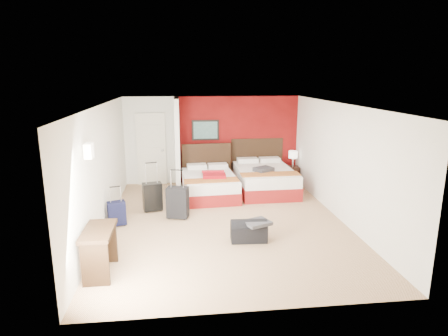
{
  "coord_description": "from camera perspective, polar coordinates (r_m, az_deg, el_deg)",
  "views": [
    {
      "loc": [
        -0.92,
        -7.72,
        3.07
      ],
      "look_at": [
        0.06,
        0.8,
        1.0
      ],
      "focal_mm": 30.81,
      "sensor_mm": 36.0,
      "label": 1
    }
  ],
  "objects": [
    {
      "name": "entry_door",
      "position": [
        11.14,
        -10.73,
        2.76
      ],
      "size": [
        0.82,
        0.06,
        2.05
      ],
      "primitive_type": "cube",
      "color": "silver",
      "rests_on": "ground"
    },
    {
      "name": "ground",
      "position": [
        8.36,
        0.22,
        -7.98
      ],
      "size": [
        6.5,
        6.5,
        0.0
      ],
      "primitive_type": "plane",
      "color": "tan",
      "rests_on": "ground"
    },
    {
      "name": "nightstand",
      "position": [
        11.37,
        10.1,
        -1.01
      ],
      "size": [
        0.38,
        0.38,
        0.5
      ],
      "primitive_type": "cube",
      "rotation": [
        0.0,
        0.0,
        -0.07
      ],
      "color": "black",
      "rests_on": "ground"
    },
    {
      "name": "desk",
      "position": [
        6.48,
        -17.93,
        -11.71
      ],
      "size": [
        0.45,
        0.9,
        0.75
      ],
      "primitive_type": "cube",
      "rotation": [
        0.0,
        0.0,
        0.0
      ],
      "color": "black",
      "rests_on": "ground"
    },
    {
      "name": "suitcase_navy",
      "position": [
        8.37,
        -15.62,
        -6.66
      ],
      "size": [
        0.41,
        0.32,
        0.5
      ],
      "primitive_type": "cube",
      "rotation": [
        0.0,
        0.0,
        0.31
      ],
      "color": "black",
      "rests_on": "ground"
    },
    {
      "name": "room_walls",
      "position": [
        9.33,
        -9.41,
        2.18
      ],
      "size": [
        5.02,
        6.52,
        2.5
      ],
      "color": "white",
      "rests_on": "ground"
    },
    {
      "name": "suitcase_black",
      "position": [
        9.05,
        -10.56,
        -4.36
      ],
      "size": [
        0.48,
        0.36,
        0.64
      ],
      "primitive_type": "cube",
      "rotation": [
        0.0,
        0.0,
        0.23
      ],
      "color": "black",
      "rests_on": "ground"
    },
    {
      "name": "duffel_bag",
      "position": [
        7.42,
        3.7,
        -9.45
      ],
      "size": [
        0.7,
        0.4,
        0.35
      ],
      "primitive_type": "cube",
      "rotation": [
        0.0,
        0.0,
        -0.06
      ],
      "color": "black",
      "rests_on": "ground"
    },
    {
      "name": "partition_wall",
      "position": [
        10.49,
        -6.91,
        3.48
      ],
      "size": [
        0.12,
        1.2,
        2.5
      ],
      "primitive_type": "cube",
      "color": "silver",
      "rests_on": "ground"
    },
    {
      "name": "red_accent_panel",
      "position": [
        11.22,
        2.09,
        4.23
      ],
      "size": [
        3.5,
        0.04,
        2.5
      ],
      "primitive_type": "cube",
      "color": "maroon",
      "rests_on": "ground"
    },
    {
      "name": "bed_right",
      "position": [
        10.47,
        6.03,
        -1.77
      ],
      "size": [
        1.5,
        2.12,
        0.63
      ],
      "primitive_type": "cube",
      "rotation": [
        0.0,
        0.0,
        0.02
      ],
      "color": "white",
      "rests_on": "ground"
    },
    {
      "name": "jacket_bundle",
      "position": [
        10.07,
        5.9,
        -0.21
      ],
      "size": [
        0.57,
        0.53,
        0.11
      ],
      "primitive_type": "cube",
      "rotation": [
        0.0,
        0.0,
        0.49
      ],
      "color": "#37363B",
      "rests_on": "bed_right"
    },
    {
      "name": "jacket_draped",
      "position": [
        7.32,
        4.96,
        -8.07
      ],
      "size": [
        0.57,
        0.53,
        0.06
      ],
      "primitive_type": "cube",
      "rotation": [
        0.0,
        0.0,
        0.39
      ],
      "color": "#3B3B40",
      "rests_on": "duffel_bag"
    },
    {
      "name": "bed_left",
      "position": [
        10.01,
        -2.17,
        -2.61
      ],
      "size": [
        1.44,
        1.97,
        0.57
      ],
      "primitive_type": "cube",
      "rotation": [
        0.0,
        0.0,
        0.06
      ],
      "color": "white",
      "rests_on": "ground"
    },
    {
      "name": "red_suitcase_open",
      "position": [
        9.83,
        -1.56,
        -0.89
      ],
      "size": [
        0.61,
        0.82,
        0.1
      ],
      "primitive_type": "cube",
      "rotation": [
        0.0,
        0.0,
        -0.06
      ],
      "color": "maroon",
      "rests_on": "bed_left"
    },
    {
      "name": "table_lamp",
      "position": [
        11.26,
        10.2,
        1.35
      ],
      "size": [
        0.27,
        0.27,
        0.46
      ],
      "primitive_type": "cylinder",
      "rotation": [
        0.0,
        0.0,
        -0.04
      ],
      "color": "white",
      "rests_on": "nightstand"
    },
    {
      "name": "suitcase_charcoal",
      "position": [
        8.51,
        -6.89,
        -5.26
      ],
      "size": [
        0.51,
        0.39,
        0.67
      ],
      "primitive_type": "cube",
      "rotation": [
        0.0,
        0.0,
        -0.26
      ],
      "color": "black",
      "rests_on": "ground"
    }
  ]
}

